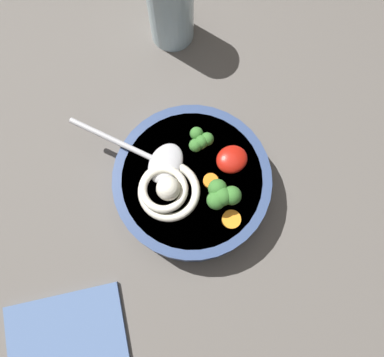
{
  "coord_description": "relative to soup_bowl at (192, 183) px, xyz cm",
  "views": [
    {
      "loc": [
        7.47,
        15.01,
        60.99
      ],
      "look_at": [
        1.02,
        3.4,
        9.55
      ],
      "focal_mm": 36.51,
      "sensor_mm": 36.0,
      "label": 1
    }
  ],
  "objects": [
    {
      "name": "chili_sauce_dollop",
      "position": [
        -5.9,
        0.5,
        3.61
      ],
      "size": [
        4.34,
        3.9,
        1.95
      ],
      "primitive_type": "ellipsoid",
      "color": "#B2190F",
      "rests_on": "soup_bowl"
    },
    {
      "name": "carrot_slice_beside_noodles",
      "position": [
        -2.0,
        1.61,
        2.97
      ],
      "size": [
        2.06,
        2.06,
        0.68
      ],
      "primitive_type": "cylinder",
      "color": "orange",
      "rests_on": "soup_bowl"
    },
    {
      "name": "carrot_slice_front",
      "position": [
        -1.81,
        7.46,
        2.92
      ],
      "size": [
        2.51,
        2.51,
        0.59
      ],
      "primitive_type": "cylinder",
      "color": "orange",
      "rests_on": "soup_bowl"
    },
    {
      "name": "table_slab",
      "position": [
        -1.02,
        -3.4,
        -4.87
      ],
      "size": [
        109.65,
        109.65,
        4.11
      ],
      "primitive_type": "cube",
      "color": "#5B5651",
      "rests_on": "ground"
    },
    {
      "name": "noodle_pile",
      "position": [
        3.74,
        0.05,
        3.78
      ],
      "size": [
        9.2,
        9.02,
        3.7
      ],
      "color": "silver",
      "rests_on": "soup_bowl"
    },
    {
      "name": "broccoli_floret_rear",
      "position": [
        -1.9,
        4.37,
        5.06
      ],
      "size": [
        4.89,
        4.21,
        3.87
      ],
      "color": "#7A9E60",
      "rests_on": "soup_bowl"
    },
    {
      "name": "soup_spoon",
      "position": [
        3.0,
        -4.28,
        3.43
      ],
      "size": [
        12.66,
        16.04,
        1.6
      ],
      "rotation": [
        0.0,
        0.0,
        5.32
      ],
      "color": "#B7B7BC",
      "rests_on": "soup_bowl"
    },
    {
      "name": "folded_napkin",
      "position": [
        25.26,
        10.91,
        -2.41
      ],
      "size": [
        18.93,
        17.16,
        0.8
      ],
      "primitive_type": "cube",
      "rotation": [
        0.0,
        0.0,
        -0.29
      ],
      "color": "#4C6693",
      "rests_on": "table_slab"
    },
    {
      "name": "broccoli_floret_center",
      "position": [
        -3.36,
        -4.02,
        4.41
      ],
      "size": [
        3.6,
        3.09,
        2.84
      ],
      "color": "#7A9E60",
      "rests_on": "soup_bowl"
    },
    {
      "name": "drinking_glass",
      "position": [
        -10.01,
        -24.64,
        3.57
      ],
      "size": [
        7.06,
        7.06,
        12.77
      ],
      "primitive_type": "cylinder",
      "color": "silver",
      "rests_on": "table_slab"
    },
    {
      "name": "soup_bowl",
      "position": [
        0.0,
        0.0,
        0.0
      ],
      "size": [
        21.93,
        21.93,
        5.44
      ],
      "color": "#334775",
      "rests_on": "table_slab"
    }
  ]
}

